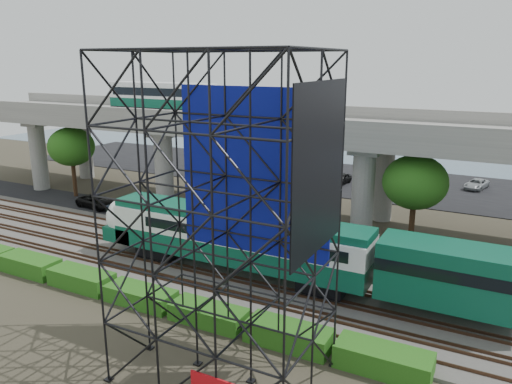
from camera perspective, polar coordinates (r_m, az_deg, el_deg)
The scene contains 13 objects.
ground at distance 36.05m, azimuth -9.76°, elevation -9.30°, with size 140.00×140.00×0.00m, color #474233.
ballast_bed at distance 37.47m, azimuth -7.90°, elevation -8.10°, with size 90.00×12.00×0.20m, color slate.
service_road at distance 44.19m, azimuth -1.51°, elevation -4.43°, with size 90.00×5.00×0.08m, color black.
parking_lot at distance 64.93m, azimuth 8.63°, elevation 1.68°, with size 90.00×18.00×0.08m, color black.
harbor_water at distance 85.66m, azimuth 13.51°, elevation 4.59°, with size 140.00×40.00×0.03m, color slate.
rail_tracks at distance 37.40m, azimuth -7.91°, elevation -7.84°, with size 90.00×9.52×0.16m.
commuter_train at distance 33.41m, azimuth 0.73°, elevation -5.72°, with size 29.30×3.06×4.30m.
overpass at distance 47.44m, azimuth 0.70°, elevation 7.07°, with size 80.00×12.00×12.40m.
scaffold_tower at distance 22.27m, azimuth -3.99°, elevation -3.86°, with size 9.36×6.36×15.00m.
hedge_strip at distance 32.23m, azimuth -13.04°, elevation -11.41°, with size 34.60×1.80×1.20m.
trees at distance 49.79m, azimuth -3.07°, elevation 4.34°, with size 40.94×16.94×7.69m.
suv at distance 53.18m, azimuth -17.71°, elevation -1.03°, with size 2.15×4.67×1.30m, color black.
parked_cars at distance 64.12m, azimuth 9.58°, elevation 2.05°, with size 36.48×9.29×1.29m.
Camera 1 is at (20.37, -25.91, 14.59)m, focal length 35.00 mm.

